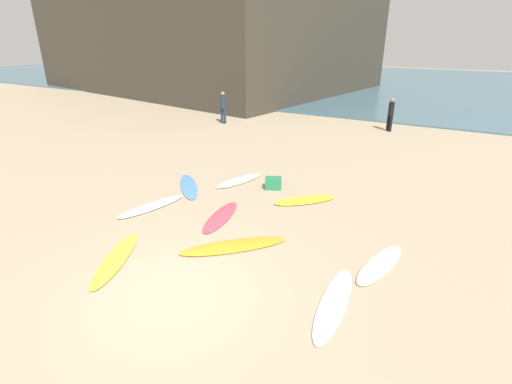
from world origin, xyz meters
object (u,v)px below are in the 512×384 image
Objects in this scene: beachgoer_near at (223,106)px; beachgoer_mid at (391,113)px; surfboard_1 at (334,303)px; surfboard_8 at (116,259)px; surfboard_5 at (189,186)px; beach_cooler at (273,183)px; surfboard_4 at (380,264)px; surfboard_6 at (234,246)px; surfboard_0 at (305,200)px; surfboard_2 at (221,217)px; surfboard_7 at (151,206)px; surfboard_3 at (239,181)px.

beachgoer_near is 8.90m from beachgoer_mid.
surfboard_1 is 4.78m from surfboard_8.
surfboard_5 is 2.78m from beach_cooler.
surfboard_5 is at bearing 82.28° from surfboard_8.
surfboard_4 is 0.78× the size of surfboard_6.
surfboard_6 is 3.87m from beach_cooler.
surfboard_0 is 1.37m from beach_cooler.
beach_cooler is at bearing 53.23° from surfboard_8.
beach_cooler is (2.46, 1.27, 0.16)m from surfboard_5.
surfboard_6 reaches higher than surfboard_5.
surfboard_2 is 1.20× the size of beachgoer_mid.
surfboard_5 is (-3.76, -0.82, -0.01)m from surfboard_0.
surfboard_8 is at bearing -141.85° from surfboard_4.
surfboard_1 is at bearing -14.28° from surfboard_8.
surfboard_7 is 1.27× the size of beachgoer_mid.
surfboard_3 is 0.87× the size of surfboard_5.
surfboard_2 is 0.88× the size of surfboard_5.
surfboard_5 is 9.81m from beachgoer_near.
surfboard_0 is 0.84× the size of surfboard_5.
surfboard_5 is at bearing 176.75° from surfboard_4.
surfboard_4 is 4.97m from beach_cooler.
surfboard_4 is at bearing 1.77° from surfboard_8.
surfboard_0 reaches higher than surfboard_5.
surfboard_4 is 13.21m from beachgoer_mid.
surfboard_8 is (1.33, -2.47, -0.00)m from surfboard_7.
surfboard_1 is 6.71m from surfboard_3.
surfboard_6 is 13.69m from beachgoer_near.
surfboard_7 reaches higher than surfboard_6.
surfboard_3 is (-2.59, 0.42, 0.00)m from surfboard_0.
surfboard_7 reaches higher than surfboard_4.
beach_cooler reaches higher than surfboard_8.
surfboard_0 is 0.96× the size of surfboard_3.
surfboard_7 is at bearing -20.07° from surfboard_1.
surfboard_8 is at bearing 64.04° from surfboard_5.
surfboard_5 is 4.51m from surfboard_8.
surfboard_8 is 4.42× the size of beach_cooler.
beachgoer_mid is at bearing -93.80° from surfboard_7.
surfboard_0 is at bearing 147.93° from surfboard_5.
surfboard_7 is at bearing 48.69° from surfboard_5.
surfboard_2 is at bearing -82.19° from surfboard_0.
surfboard_4 is 15.10m from beachgoer_near.
surfboard_3 is 1.14× the size of beachgoer_near.
surfboard_4 is at bearing -119.45° from surfboard_6.
surfboard_2 is 0.80× the size of surfboard_6.
beachgoer_mid reaches higher than surfboard_2.
beach_cooler is at bearing -57.62° from surfboard_1.
surfboard_5 is 1.32× the size of beachgoer_near.
beachgoer_mid is (2.78, 10.12, 0.90)m from surfboard_3.
surfboard_2 and surfboard_6 have the same top height.
surfboard_7 is 4.13× the size of beach_cooler.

